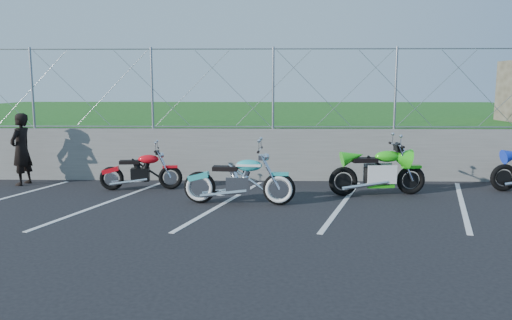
{
  "coord_description": "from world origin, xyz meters",
  "views": [
    {
      "loc": [
        0.85,
        -8.9,
        2.37
      ],
      "look_at": [
        0.63,
        1.3,
        0.84
      ],
      "focal_mm": 35.0,
      "sensor_mm": 36.0,
      "label": 1
    }
  ],
  "objects_px": {
    "naked_orange": "(142,173)",
    "cruiser_turquoise": "(240,182)",
    "sportbike_green": "(379,173)",
    "person_standing": "(21,149)"
  },
  "relations": [
    {
      "from": "naked_orange",
      "to": "person_standing",
      "type": "distance_m",
      "value": 3.1
    },
    {
      "from": "naked_orange",
      "to": "person_standing",
      "type": "xyz_separation_m",
      "value": [
        -3.02,
        0.52,
        0.46
      ]
    },
    {
      "from": "naked_orange",
      "to": "cruiser_turquoise",
      "type": "bearing_deg",
      "value": -36.37
    },
    {
      "from": "cruiser_turquoise",
      "to": "naked_orange",
      "type": "distance_m",
      "value": 2.68
    },
    {
      "from": "naked_orange",
      "to": "person_standing",
      "type": "height_order",
      "value": "person_standing"
    },
    {
      "from": "sportbike_green",
      "to": "person_standing",
      "type": "bearing_deg",
      "value": 166.7
    },
    {
      "from": "sportbike_green",
      "to": "person_standing",
      "type": "xyz_separation_m",
      "value": [
        -8.3,
        0.96,
        0.38
      ]
    },
    {
      "from": "naked_orange",
      "to": "sportbike_green",
      "type": "distance_m",
      "value": 5.3
    },
    {
      "from": "cruiser_turquoise",
      "to": "person_standing",
      "type": "xyz_separation_m",
      "value": [
        -5.34,
        1.87,
        0.41
      ]
    },
    {
      "from": "cruiser_turquoise",
      "to": "person_standing",
      "type": "height_order",
      "value": "person_standing"
    }
  ]
}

